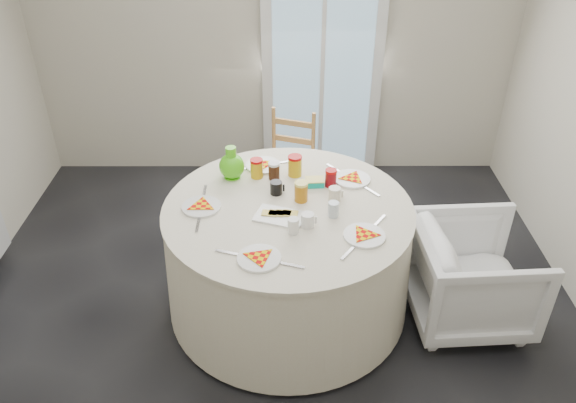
{
  "coord_description": "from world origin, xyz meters",
  "views": [
    {
      "loc": [
        0.11,
        -2.55,
        2.6
      ],
      "look_at": [
        0.11,
        0.18,
        0.8
      ],
      "focal_mm": 35.0,
      "sensor_mm": 36.0,
      "label": 1
    }
  ],
  "objects_px": {
    "wooden_chair": "(287,162)",
    "armchair": "(474,268)",
    "table": "(288,258)",
    "green_pitcher": "(232,162)"
  },
  "relations": [
    {
      "from": "wooden_chair",
      "to": "table",
      "type": "bearing_deg",
      "value": -71.15
    },
    {
      "from": "table",
      "to": "wooden_chair",
      "type": "xyz_separation_m",
      "value": [
        -0.0,
        1.06,
        0.09
      ]
    },
    {
      "from": "armchair",
      "to": "green_pitcher",
      "type": "xyz_separation_m",
      "value": [
        -1.48,
        0.45,
        0.48
      ]
    },
    {
      "from": "table",
      "to": "green_pitcher",
      "type": "height_order",
      "value": "green_pitcher"
    },
    {
      "from": "wooden_chair",
      "to": "armchair",
      "type": "height_order",
      "value": "wooden_chair"
    },
    {
      "from": "table",
      "to": "armchair",
      "type": "distance_m",
      "value": 1.14
    },
    {
      "from": "table",
      "to": "wooden_chair",
      "type": "bearing_deg",
      "value": 90.23
    },
    {
      "from": "wooden_chair",
      "to": "green_pitcher",
      "type": "relative_size",
      "value": 4.03
    },
    {
      "from": "green_pitcher",
      "to": "armchair",
      "type": "bearing_deg",
      "value": -5.86
    },
    {
      "from": "table",
      "to": "wooden_chair",
      "type": "distance_m",
      "value": 1.07
    }
  ]
}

